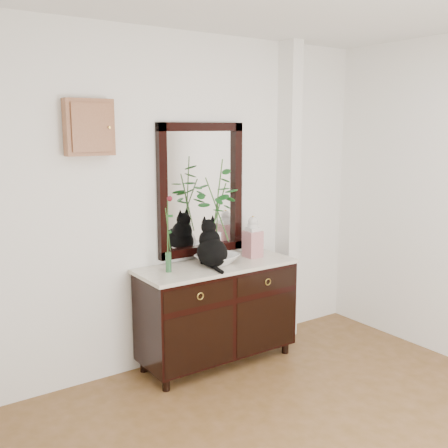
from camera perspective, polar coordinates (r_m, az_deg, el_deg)
wall_back at (r=4.34m, az=-3.71°, el=2.50°), size 3.60×0.04×2.70m
pilaster at (r=4.86m, az=6.97°, el=3.31°), size 0.12×0.20×2.70m
sideboard at (r=4.39m, az=-0.75°, el=-9.15°), size 1.33×0.52×0.82m
wall_mirror at (r=4.37m, az=-2.50°, el=3.76°), size 0.80×0.06×1.10m
key_cabinet at (r=3.89m, az=-14.48°, el=10.15°), size 0.35×0.10×0.40m
cat at (r=4.18m, az=-1.30°, el=-2.08°), size 0.32×0.37×0.38m
lotus_bowl at (r=4.29m, az=-0.73°, el=-3.83°), size 0.43×0.43×0.08m
vase_branches at (r=4.21m, az=-0.74°, el=1.49°), size 0.40×0.40×0.85m
bud_vase_rose at (r=4.01m, az=-6.13°, el=-1.07°), size 0.09×0.09×0.60m
ginger_jar at (r=4.50m, az=3.15°, el=-1.34°), size 0.14×0.14×0.36m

